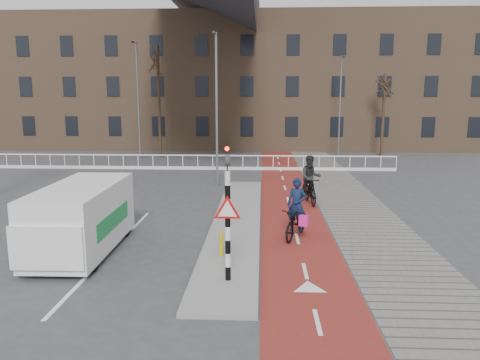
{
  "coord_description": "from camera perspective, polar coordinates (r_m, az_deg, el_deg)",
  "views": [
    {
      "loc": [
        0.26,
        -13.53,
        4.88
      ],
      "look_at": [
        -0.62,
        5.0,
        1.5
      ],
      "focal_mm": 35.0,
      "sensor_mm": 36.0,
      "label": 1
    }
  ],
  "objects": [
    {
      "name": "sidewalk",
      "position": [
        24.37,
        12.21,
        -1.45
      ],
      "size": [
        3.0,
        60.0,
        0.01
      ],
      "primitive_type": "cube",
      "color": "slate",
      "rests_on": "ground"
    },
    {
      "name": "tree_mid",
      "position": [
        37.62,
        -9.84,
        9.35
      ],
      "size": [
        0.23,
        0.23,
        8.68
      ],
      "primitive_type": "cylinder",
      "color": "black",
      "rests_on": "ground"
    },
    {
      "name": "bike_lane",
      "position": [
        24.06,
        5.62,
        -1.42
      ],
      "size": [
        2.5,
        60.0,
        0.01
      ],
      "primitive_type": "cube",
      "color": "maroon",
      "rests_on": "ground"
    },
    {
      "name": "ground",
      "position": [
        14.39,
        1.54,
        -9.5
      ],
      "size": [
        120.0,
        120.0,
        0.0
      ],
      "primitive_type": "plane",
      "color": "#38383A",
      "rests_on": "ground"
    },
    {
      "name": "streetlight_left",
      "position": [
        36.98,
        -12.3,
        9.36
      ],
      "size": [
        0.12,
        0.12,
        8.82
      ],
      "primitive_type": "cylinder",
      "color": "slate",
      "rests_on": "ground"
    },
    {
      "name": "van",
      "position": [
        15.48,
        -18.71,
        -4.3
      ],
      "size": [
        2.06,
        4.96,
        2.12
      ],
      "rotation": [
        0.0,
        0.0,
        0.02
      ],
      "color": "white",
      "rests_on": "ground"
    },
    {
      "name": "streetlight_near",
      "position": [
        25.02,
        -2.86,
        8.36
      ],
      "size": [
        0.12,
        0.12,
        8.06
      ],
      "primitive_type": "cylinder",
      "color": "slate",
      "rests_on": "ground"
    },
    {
      "name": "curb_island",
      "position": [
        18.21,
        -0.4,
        -5.03
      ],
      "size": [
        1.8,
        16.0,
        0.12
      ],
      "primitive_type": "cube",
      "color": "gray",
      "rests_on": "ground"
    },
    {
      "name": "railing",
      "position": [
        31.32,
        -6.98,
        1.85
      ],
      "size": [
        28.0,
        0.1,
        0.99
      ],
      "color": "silver",
      "rests_on": "ground"
    },
    {
      "name": "bollard",
      "position": [
        14.13,
        -2.3,
        -7.78
      ],
      "size": [
        0.12,
        0.12,
        0.74
      ],
      "primitive_type": "cylinder",
      "color": "#DCBA0C",
      "rests_on": "curb_island"
    },
    {
      "name": "traffic_signal",
      "position": [
        11.9,
        -1.52,
        -3.73
      ],
      "size": [
        0.8,
        0.8,
        3.68
      ],
      "color": "black",
      "rests_on": "curb_island"
    },
    {
      "name": "streetlight_right",
      "position": [
        38.79,
        12.09,
        8.75
      ],
      "size": [
        0.12,
        0.12,
        7.93
      ],
      "primitive_type": "cylinder",
      "color": "slate",
      "rests_on": "ground"
    },
    {
      "name": "tree_right",
      "position": [
        39.64,
        17.05,
        7.54
      ],
      "size": [
        0.23,
        0.23,
        6.53
      ],
      "primitive_type": "cylinder",
      "color": "black",
      "rests_on": "ground"
    },
    {
      "name": "cyclist_near",
      "position": [
        16.25,
        6.9,
        -4.61
      ],
      "size": [
        1.4,
        2.14,
        2.09
      ],
      "rotation": [
        0.0,
        0.0,
        -0.38
      ],
      "color": "black",
      "rests_on": "bike_lane"
    },
    {
      "name": "cyclist_far",
      "position": [
        21.3,
        8.57,
        -0.5
      ],
      "size": [
        1.05,
        2.15,
        2.21
      ],
      "rotation": [
        0.0,
        0.0,
        0.13
      ],
      "color": "black",
      "rests_on": "bike_lane"
    },
    {
      "name": "townhouse_row",
      "position": [
        45.74,
        -1.42,
        13.99
      ],
      "size": [
        46.0,
        10.0,
        15.9
      ],
      "color": "#7F6047",
      "rests_on": "ground"
    }
  ]
}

